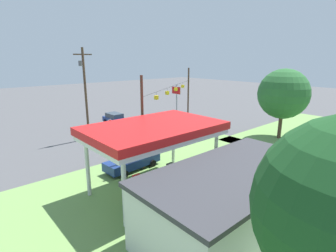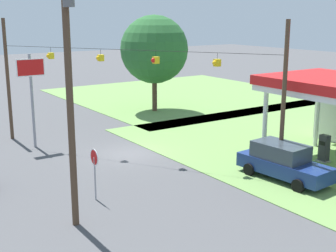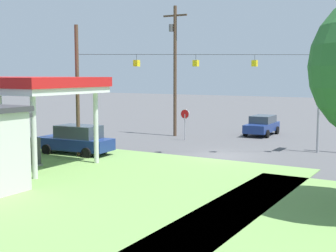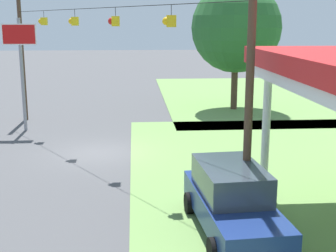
% 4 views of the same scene
% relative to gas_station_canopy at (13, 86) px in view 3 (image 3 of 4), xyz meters
% --- Properties ---
extents(ground_plane, '(160.00, 160.00, 0.00)m').
position_rel_gas_station_canopy_xyz_m(ground_plane, '(-9.57, -8.69, -4.60)').
color(ground_plane, '#4C4C4F').
extents(gas_station_canopy, '(9.64, 6.24, 5.10)m').
position_rel_gas_station_canopy_xyz_m(gas_station_canopy, '(0.00, 0.00, 0.00)').
color(gas_station_canopy, silver).
rests_on(gas_station_canopy, ground).
extents(fuel_pump_near, '(0.71, 0.56, 1.66)m').
position_rel_gas_station_canopy_xyz_m(fuel_pump_near, '(-1.60, -0.00, -3.80)').
color(fuel_pump_near, gray).
rests_on(fuel_pump_near, ground).
extents(car_at_pumps_front, '(5.26, 2.40, 1.93)m').
position_rel_gas_station_canopy_xyz_m(car_at_pumps_front, '(-0.94, -4.26, -3.61)').
color(car_at_pumps_front, navy).
rests_on(car_at_pumps_front, ground).
extents(car_on_crossroad, '(2.21, 4.73, 1.70)m').
position_rel_gas_station_canopy_xyz_m(car_on_crossroad, '(-8.22, -19.89, -3.71)').
color(car_on_crossroad, navy).
rests_on(car_on_crossroad, ground).
extents(stop_sign_roadside, '(0.80, 0.08, 2.50)m').
position_rel_gas_station_canopy_xyz_m(stop_sign_roadside, '(-3.95, -13.72, -2.78)').
color(stop_sign_roadside, '#99999E').
rests_on(stop_sign_roadside, ground).
extents(stop_sign_overhead, '(0.22, 1.82, 6.13)m').
position_rel_gas_station_canopy_xyz_m(stop_sign_overhead, '(-14.43, -13.06, -0.32)').
color(stop_sign_overhead, gray).
rests_on(stop_sign_overhead, ground).
extents(utility_pole_main, '(2.20, 0.44, 10.93)m').
position_rel_gas_station_canopy_xyz_m(utility_pole_main, '(-1.94, -15.58, 1.49)').
color(utility_pole_main, '#4C3828').
rests_on(utility_pole_main, ground).
extents(signal_span_gantry, '(16.09, 10.24, 8.34)m').
position_rel_gas_station_canopy_xyz_m(signal_span_gantry, '(-9.57, -8.70, -0.04)').
color(signal_span_gantry, '#4C3828').
rests_on(signal_span_gantry, ground).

